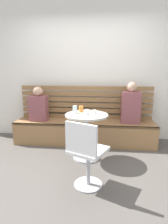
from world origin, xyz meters
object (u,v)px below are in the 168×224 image
booth_bench (84,132)px  cup_espresso_small (94,112)px  cafe_table (87,128)px  person_child_left (38,106)px  plate_small (94,116)px  cup_glass_tall (75,109)px  cup_tumbler_orange (81,109)px  white_chair (86,152)px  cup_ceramic_white (87,112)px  person_adult (131,105)px

booth_bench → cup_espresso_small: 0.82m
cafe_table → person_child_left: 1.22m
cup_espresso_small → plate_small: bearing=-89.7°
booth_bench → cup_espresso_small: size_ratio=48.21×
cafe_table → cup_glass_tall: 0.35m
cup_tumbler_orange → white_chair: bearing=-79.7°
person_child_left → cup_glass_tall: 1.01m
white_chair → cafe_table: bearing=94.8°
booth_bench → plate_small: (0.22, -0.80, 0.52)m
cup_ceramic_white → plate_small: bearing=-51.7°
cafe_table → cup_tumbler_orange: (-0.11, 0.16, 0.27)m
booth_bench → white_chair: (0.17, -1.46, 0.24)m
cafe_table → white_chair: size_ratio=0.87×
cup_espresso_small → booth_bench: bearing=111.4°
cafe_table → cup_tumbler_orange: bearing=124.6°
person_adult → cup_espresso_small: 0.86m
white_chair → cup_ceramic_white: 0.87m
cup_tumbler_orange → cup_ceramic_white: bearing=-54.8°
cafe_table → cup_glass_tall: cup_glass_tall is taller
white_chair → cup_tumbler_orange: 1.03m
cup_tumbler_orange → cup_glass_tall: (-0.09, -0.10, 0.01)m
white_chair → person_child_left: person_child_left is taller
white_chair → cup_espresso_small: (0.05, 0.89, 0.30)m
cafe_table → cup_tumbler_orange: 0.33m
white_chair → person_adult: (0.69, 1.46, 0.32)m
cafe_table → person_adult: 1.04m
cafe_table → person_child_left: size_ratio=1.10×
person_child_left → cup_ceramic_white: size_ratio=8.38×
person_adult → plate_small: 1.02m
person_child_left → cup_espresso_small: (1.13, -0.57, 0.03)m
person_adult → person_child_left: size_ratio=1.15×
booth_bench → cup_espresso_small: bearing=-68.6°
cup_tumbler_orange → plate_small: (0.23, -0.30, -0.04)m
person_adult → cup_glass_tall: person_adult is taller
cup_tumbler_orange → booth_bench: bearing=89.8°
white_chair → cup_tumbler_orange: bearing=100.3°
cafe_table → cup_ceramic_white: 0.26m
cafe_table → white_chair: 0.81m
cafe_table → cup_glass_tall: (-0.19, 0.06, 0.28)m
person_child_left → plate_small: 1.38m
cup_glass_tall → cup_espresso_small: bearing=4.0°
person_adult → cup_ceramic_white: 1.00m
booth_bench → white_chair: size_ratio=3.18×
cup_glass_tall → cup_ceramic_white: 0.21m
booth_bench → white_chair: white_chair is taller
person_child_left → cup_ceramic_white: person_child_left is taller
white_chair → cup_glass_tall: cup_glass_tall is taller
plate_small → person_adult: bearing=51.1°
white_chair → cup_glass_tall: 0.96m
person_child_left → cup_ceramic_white: (1.01, -0.65, 0.04)m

